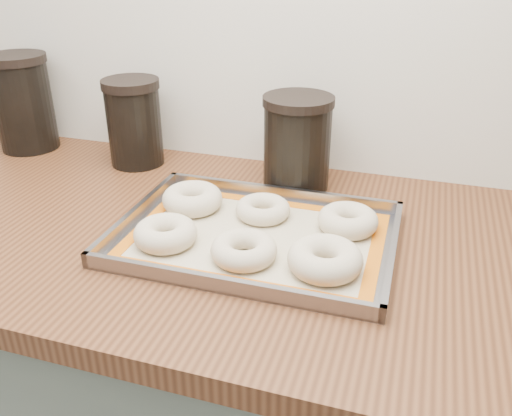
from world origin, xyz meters
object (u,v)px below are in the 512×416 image
(bagel_front_right, at_px, (325,259))
(canister_left, at_px, (23,102))
(bagel_back_left, at_px, (192,199))
(bagel_back_mid, at_px, (263,209))
(bagel_front_mid, at_px, (244,250))
(bagel_front_left, at_px, (165,233))
(canister_mid, at_px, (134,122))
(baking_tray, at_px, (256,236))
(canister_right, at_px, (297,143))
(bagel_back_right, at_px, (348,220))

(bagel_front_right, relative_size, canister_left, 0.52)
(bagel_back_left, height_order, bagel_back_mid, bagel_back_left)
(bagel_front_mid, distance_m, bagel_back_mid, 0.15)
(bagel_front_right, bearing_deg, canister_left, 157.56)
(bagel_front_left, relative_size, canister_mid, 0.55)
(baking_tray, height_order, bagel_front_right, bagel_front_right)
(bagel_front_right, xyz_separation_m, bagel_back_mid, (-0.14, 0.14, -0.00))
(bagel_back_left, bearing_deg, canister_mid, 139.60)
(baking_tray, height_order, canister_right, canister_right)
(baking_tray, height_order, canister_mid, canister_mid)
(bagel_back_left, bearing_deg, bagel_front_mid, -43.25)
(bagel_front_mid, bearing_deg, canister_mid, 138.40)
(baking_tray, distance_m, canister_mid, 0.44)
(bagel_front_left, xyz_separation_m, bagel_back_right, (0.28, 0.14, 0.00))
(bagel_front_mid, bearing_deg, bagel_back_right, 45.55)
(canister_right, bearing_deg, bagel_back_mid, -97.89)
(baking_tray, bearing_deg, bagel_front_right, -26.73)
(canister_left, height_order, canister_mid, canister_left)
(bagel_back_right, bearing_deg, bagel_back_mid, 179.06)
(bagel_front_left, bearing_deg, canister_right, 63.53)
(bagel_front_right, distance_m, bagel_back_mid, 0.20)
(bagel_back_mid, relative_size, canister_mid, 0.52)
(bagel_front_left, height_order, canister_mid, canister_mid)
(bagel_front_mid, relative_size, bagel_back_left, 0.94)
(bagel_back_left, relative_size, bagel_back_right, 1.07)
(bagel_front_mid, bearing_deg, baking_tray, 92.24)
(bagel_front_mid, height_order, bagel_front_right, bagel_front_right)
(bagel_back_left, relative_size, canister_left, 0.50)
(baking_tray, relative_size, canister_left, 2.09)
(bagel_back_mid, bearing_deg, bagel_back_right, -0.94)
(bagel_front_mid, height_order, canister_right, canister_right)
(bagel_back_right, height_order, canister_mid, canister_mid)
(bagel_front_mid, bearing_deg, bagel_back_mid, 95.10)
(bagel_back_right, bearing_deg, bagel_front_left, -154.14)
(bagel_front_mid, xyz_separation_m, bagel_back_right, (0.14, 0.14, 0.00))
(canister_left, height_order, canister_right, canister_left)
(canister_left, bearing_deg, canister_right, -2.16)
(bagel_front_left, height_order, bagel_back_right, same)
(canister_left, bearing_deg, bagel_back_mid, -16.01)
(bagel_front_left, relative_size, bagel_back_left, 0.94)
(baking_tray, distance_m, bagel_back_mid, 0.08)
(bagel_back_right, xyz_separation_m, canister_right, (-0.13, 0.16, 0.07))
(bagel_front_right, bearing_deg, bagel_back_left, 154.34)
(bagel_back_right, distance_m, canister_right, 0.22)
(bagel_back_left, bearing_deg, bagel_back_right, 0.84)
(bagel_front_left, xyz_separation_m, bagel_back_left, (-0.01, 0.13, 0.00))
(bagel_back_mid, distance_m, canister_left, 0.67)
(bagel_front_right, height_order, bagel_back_right, bagel_front_right)
(canister_right, bearing_deg, bagel_back_left, -133.40)
(bagel_back_left, xyz_separation_m, canister_left, (-0.51, 0.19, 0.09))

